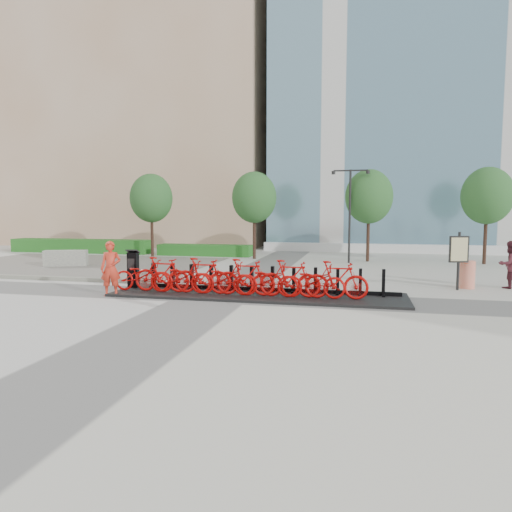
% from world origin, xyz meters
% --- Properties ---
extents(ground, '(120.00, 120.00, 0.00)m').
position_xyz_m(ground, '(0.00, 0.00, 0.00)').
color(ground, '#B6B5A4').
extents(tan_building, '(26.00, 16.00, 30.00)m').
position_xyz_m(tan_building, '(-16.00, 26.00, 15.00)').
color(tan_building, '#CBB297').
rests_on(tan_building, ground).
extents(glass_building, '(32.00, 16.00, 24.00)m').
position_xyz_m(glass_building, '(14.00, 26.00, 12.00)').
color(glass_building, '#325976').
rests_on(glass_building, ground).
extents(gravel_patch, '(14.00, 14.00, 0.00)m').
position_xyz_m(gravel_patch, '(-10.00, 7.00, 0.01)').
color(gravel_patch, '#484746').
rests_on(gravel_patch, ground).
extents(curb, '(14.00, 0.25, 0.15)m').
position_xyz_m(curb, '(-10.00, 1.90, 0.07)').
color(curb, gray).
rests_on(curb, ground).
extents(hedge_a, '(10.00, 1.40, 0.90)m').
position_xyz_m(hedge_a, '(-14.00, 13.50, 0.45)').
color(hedge_a, '#1A751B').
rests_on(hedge_a, ground).
extents(hedge_b, '(6.00, 1.20, 0.70)m').
position_xyz_m(hedge_b, '(-5.00, 13.20, 0.35)').
color(hedge_b, '#1A751B').
rests_on(hedge_b, ground).
extents(tree_0, '(2.60, 2.60, 5.10)m').
position_xyz_m(tree_0, '(-8.00, 12.00, 3.59)').
color(tree_0, '#492D21').
rests_on(tree_0, ground).
extents(tree_1, '(2.60, 2.60, 5.10)m').
position_xyz_m(tree_1, '(-1.50, 12.00, 3.59)').
color(tree_1, '#492D21').
rests_on(tree_1, ground).
extents(tree_2, '(2.60, 2.60, 5.10)m').
position_xyz_m(tree_2, '(5.00, 12.00, 3.59)').
color(tree_2, '#492D21').
rests_on(tree_2, ground).
extents(tree_3, '(2.60, 2.60, 5.10)m').
position_xyz_m(tree_3, '(11.00, 12.00, 3.59)').
color(tree_3, '#492D21').
rests_on(tree_3, ground).
extents(streetlamp, '(2.00, 0.20, 5.00)m').
position_xyz_m(streetlamp, '(4.00, 11.00, 3.13)').
color(streetlamp, black).
rests_on(streetlamp, ground).
extents(dock_pad, '(9.60, 2.40, 0.08)m').
position_xyz_m(dock_pad, '(1.30, 0.30, 0.04)').
color(dock_pad, black).
rests_on(dock_pad, ground).
extents(dock_rail_posts, '(8.02, 0.50, 0.85)m').
position_xyz_m(dock_rail_posts, '(1.36, 0.77, 0.51)').
color(dock_rail_posts, black).
rests_on(dock_rail_posts, dock_pad).
extents(bike_0, '(2.01, 0.70, 1.05)m').
position_xyz_m(bike_0, '(-2.60, -0.05, 0.61)').
color(bike_0, '#AC0705').
rests_on(bike_0, dock_pad).
extents(bike_1, '(1.95, 0.55, 1.17)m').
position_xyz_m(bike_1, '(-1.88, -0.05, 0.66)').
color(bike_1, '#AC0705').
rests_on(bike_1, dock_pad).
extents(bike_2, '(2.01, 0.70, 1.05)m').
position_xyz_m(bike_2, '(-1.16, -0.05, 0.61)').
color(bike_2, '#AC0705').
rests_on(bike_2, dock_pad).
extents(bike_3, '(1.95, 0.55, 1.17)m').
position_xyz_m(bike_3, '(-0.44, -0.05, 0.66)').
color(bike_3, '#AC0705').
rests_on(bike_3, dock_pad).
extents(bike_4, '(2.01, 0.70, 1.05)m').
position_xyz_m(bike_4, '(0.28, -0.05, 0.61)').
color(bike_4, '#AC0705').
rests_on(bike_4, dock_pad).
extents(bike_5, '(1.95, 0.55, 1.17)m').
position_xyz_m(bike_5, '(1.00, -0.05, 0.66)').
color(bike_5, '#AC0705').
rests_on(bike_5, dock_pad).
extents(bike_6, '(2.01, 0.70, 1.05)m').
position_xyz_m(bike_6, '(1.72, -0.05, 0.61)').
color(bike_6, '#AC0705').
rests_on(bike_6, dock_pad).
extents(bike_7, '(1.95, 0.55, 1.17)m').
position_xyz_m(bike_7, '(2.44, -0.05, 0.66)').
color(bike_7, '#AC0705').
rests_on(bike_7, dock_pad).
extents(bike_8, '(2.01, 0.70, 1.05)m').
position_xyz_m(bike_8, '(3.16, -0.05, 0.61)').
color(bike_8, '#AC0705').
rests_on(bike_8, dock_pad).
extents(bike_9, '(1.95, 0.55, 1.17)m').
position_xyz_m(bike_9, '(3.88, -0.05, 0.66)').
color(bike_9, '#AC0705').
rests_on(bike_9, dock_pad).
extents(kiosk, '(0.46, 0.40, 1.36)m').
position_xyz_m(kiosk, '(-3.26, 0.59, 0.73)').
color(kiosk, black).
rests_on(kiosk, dock_pad).
extents(worker_red, '(0.75, 0.59, 1.81)m').
position_xyz_m(worker_red, '(-3.36, -0.73, 0.90)').
color(worker_red, red).
rests_on(worker_red, ground).
extents(pedestrian, '(1.02, 0.92, 1.72)m').
position_xyz_m(pedestrian, '(9.84, 3.84, 0.86)').
color(pedestrian, '#501F29').
rests_on(pedestrian, ground).
extents(construction_barrel, '(0.67, 0.67, 1.01)m').
position_xyz_m(construction_barrel, '(8.36, 3.48, 0.50)').
color(construction_barrel, '#FC3300').
rests_on(construction_barrel, ground).
extents(jersey_barrier, '(2.15, 1.29, 0.81)m').
position_xyz_m(jersey_barrier, '(-10.06, 6.31, 0.40)').
color(jersey_barrier, '#B1B59D').
rests_on(jersey_barrier, ground).
extents(map_sign, '(0.67, 0.27, 2.05)m').
position_xyz_m(map_sign, '(7.95, 3.00, 1.36)').
color(map_sign, black).
rests_on(map_sign, ground).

